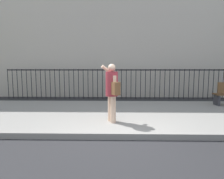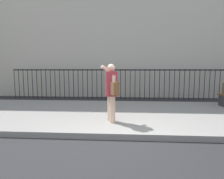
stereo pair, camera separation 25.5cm
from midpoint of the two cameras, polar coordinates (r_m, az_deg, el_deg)
name	(u,v)px [view 2 (the right image)]	position (r m, az deg, el deg)	size (l,w,h in m)	color
ground_plane	(120,140)	(4.55, 4.11, -14.96)	(60.00, 60.00, 0.00)	#28282B
sidewalk	(122,114)	(6.63, 4.04, -7.37)	(28.00, 4.40, 0.15)	gray
building_facade	(124,9)	(13.28, 4.18, 22.93)	(28.00, 4.00, 10.84)	beige
iron_fence	(123,80)	(10.16, 4.04, 2.87)	(12.03, 0.04, 1.60)	black
pedestrian_on_phone	(112,89)	(5.25, 1.27, 0.20)	(0.55, 0.72, 1.62)	beige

